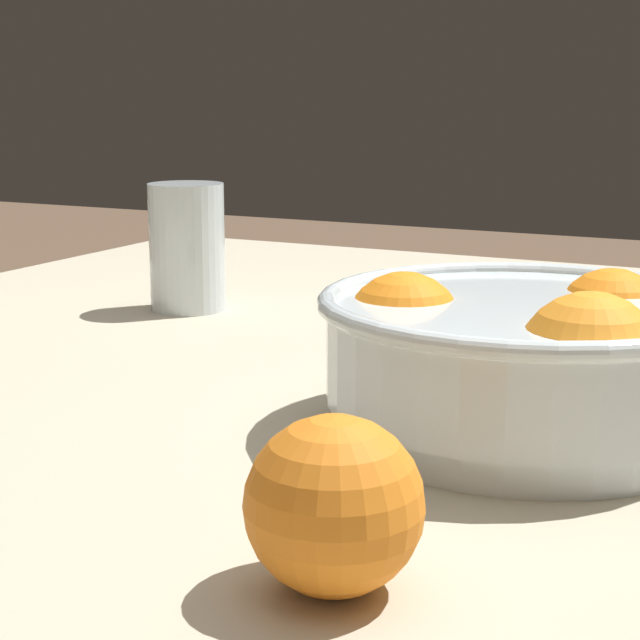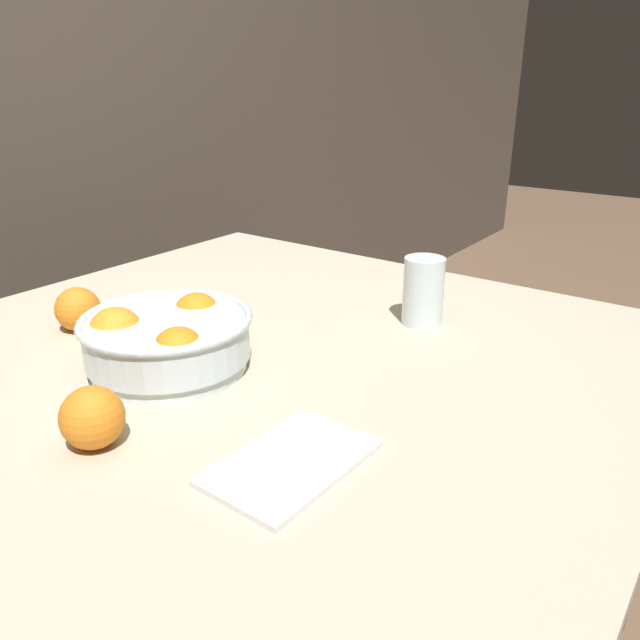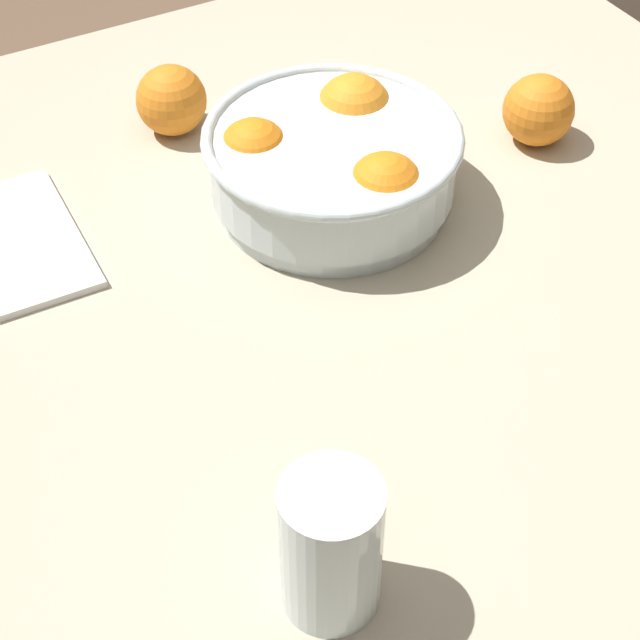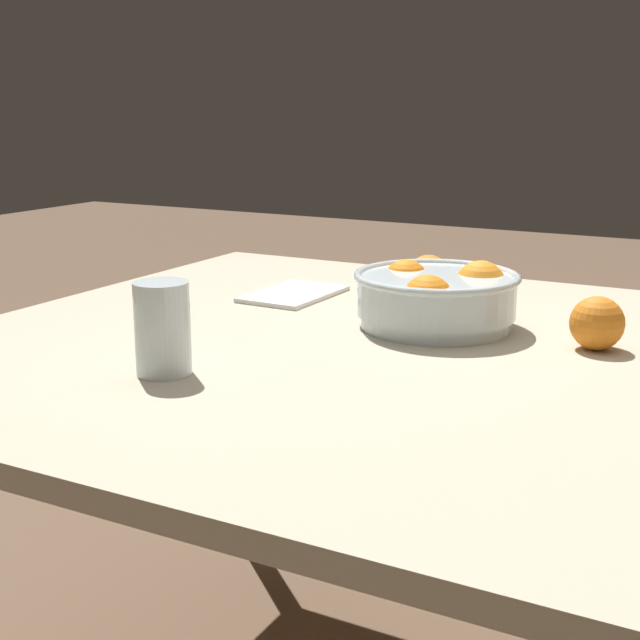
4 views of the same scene
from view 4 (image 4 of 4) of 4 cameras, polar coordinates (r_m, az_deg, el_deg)
dining_table at (r=1.34m, az=2.32°, el=-4.02°), size 1.15×1.19×0.71m
fruit_bowl at (r=1.40m, az=7.51°, el=1.53°), size 0.26×0.26×0.10m
juice_glass at (r=1.17m, az=-10.03°, el=-0.85°), size 0.07×0.07×0.12m
orange_loose_near_bowl at (r=1.61m, az=6.96°, el=2.80°), size 0.08×0.08×0.08m
orange_loose_front at (r=1.33m, az=17.31°, el=-0.20°), size 0.08×0.08×0.08m
napkin at (r=1.62m, az=-1.69°, el=1.67°), size 0.20×0.13×0.01m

